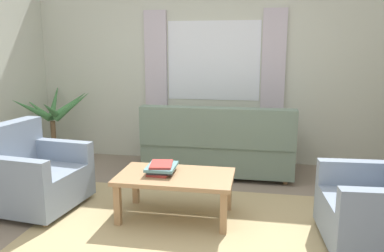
# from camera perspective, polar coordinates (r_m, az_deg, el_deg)

# --- Properties ---
(ground_plane) EXTENTS (6.24, 6.24, 0.00)m
(ground_plane) POSITION_cam_1_polar(r_m,az_deg,el_deg) (3.60, -1.47, -15.07)
(ground_plane) COLOR gray
(wall_back) EXTENTS (5.32, 0.12, 2.60)m
(wall_back) POSITION_cam_1_polar(r_m,az_deg,el_deg) (5.46, 3.32, 8.25)
(wall_back) COLOR beige
(wall_back) RESTS_ON ground_plane
(window_with_curtains) EXTENTS (1.98, 0.07, 1.40)m
(window_with_curtains) POSITION_cam_1_polar(r_m,az_deg,el_deg) (5.37, 3.23, 9.79)
(window_with_curtains) COLOR white
(area_rug) EXTENTS (2.73, 1.92, 0.01)m
(area_rug) POSITION_cam_1_polar(r_m,az_deg,el_deg) (3.60, -1.47, -14.98)
(area_rug) COLOR tan
(area_rug) RESTS_ON ground_plane
(couch) EXTENTS (1.90, 0.82, 0.92)m
(couch) POSITION_cam_1_polar(r_m,az_deg,el_deg) (4.92, 4.01, -3.15)
(couch) COLOR slate
(couch) RESTS_ON ground_plane
(armchair_left) EXTENTS (0.91, 0.93, 0.88)m
(armchair_left) POSITION_cam_1_polar(r_m,az_deg,el_deg) (4.20, -22.96, -6.83)
(armchair_left) COLOR gray
(armchair_left) RESTS_ON ground_plane
(coffee_table) EXTENTS (1.10, 0.64, 0.44)m
(coffee_table) POSITION_cam_1_polar(r_m,az_deg,el_deg) (3.65, -2.52, -8.20)
(coffee_table) COLOR #A87F56
(coffee_table) RESTS_ON ground_plane
(book_stack_on_table) EXTENTS (0.28, 0.34, 0.10)m
(book_stack_on_table) POSITION_cam_1_polar(r_m,az_deg,el_deg) (3.67, -4.66, -6.34)
(book_stack_on_table) COLOR #B23833
(book_stack_on_table) RESTS_ON coffee_table
(potted_plant) EXTENTS (1.08, 1.18, 1.12)m
(potted_plant) POSITION_cam_1_polar(r_m,az_deg,el_deg) (5.74, -20.05, -0.91)
(potted_plant) COLOR #B7B2A8
(potted_plant) RESTS_ON ground_plane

